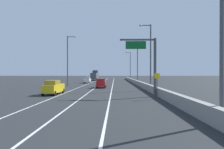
{
  "coord_description": "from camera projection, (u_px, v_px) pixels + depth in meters",
  "views": [
    {
      "loc": [
        2.09,
        -2.84,
        3.01
      ],
      "look_at": [
        1.31,
        48.28,
        2.66
      ],
      "focal_mm": 31.65,
      "sensor_mm": 36.0,
      "label": 1
    }
  ],
  "objects": [
    {
      "name": "lane_stripe_right",
      "position": [
        113.0,
        83.0,
        57.87
      ],
      "size": [
        0.16,
        130.0,
        0.0
      ],
      "primitive_type": "cube",
      "color": "silver",
      "rests_on": "ground_plane"
    },
    {
      "name": "lamp_post_right_near",
      "position": [
        218.0,
        13.0,
        11.69
      ],
      "size": [
        2.14,
        0.44,
        11.6
      ],
      "color": "#4C4C51",
      "rests_on": "ground_plane"
    },
    {
      "name": "box_truck",
      "position": [
        95.0,
        76.0,
        82.45
      ],
      "size": [
        2.65,
        9.67,
        4.22
      ],
      "color": "#4C4C51",
      "rests_on": "ground_plane"
    },
    {
      "name": "lamp_post_right_second",
      "position": [
        149.0,
        53.0,
        34.51
      ],
      "size": [
        2.14,
        0.44,
        11.6
      ],
      "color": "#4C4C51",
      "rests_on": "ground_plane"
    },
    {
      "name": "lamp_post_right_fourth",
      "position": [
        130.0,
        64.0,
        80.16
      ],
      "size": [
        2.14,
        0.44,
        11.6
      ],
      "color": "#4C4C51",
      "rests_on": "ground_plane"
    },
    {
      "name": "overhead_sign_gantry",
      "position": [
        149.0,
        60.0,
        25.24
      ],
      "size": [
        4.68,
        0.36,
        7.5
      ],
      "color": "#47474C",
      "rests_on": "ground_plane"
    },
    {
      "name": "ground_plane",
      "position": [
        109.0,
        82.0,
        66.89
      ],
      "size": [
        320.0,
        320.0,
        0.0
      ],
      "primitive_type": "plane",
      "color": "#26282B"
    },
    {
      "name": "lamp_post_left_mid",
      "position": [
        69.0,
        58.0,
        45.33
      ],
      "size": [
        2.14,
        0.44,
        11.6
      ],
      "color": "#4C4C51",
      "rests_on": "ground_plane"
    },
    {
      "name": "speed_advisory_sign",
      "position": [
        157.0,
        84.0,
        22.63
      ],
      "size": [
        0.6,
        0.11,
        3.0
      ],
      "color": "#4C4C51",
      "rests_on": "ground_plane"
    },
    {
      "name": "car_white_0",
      "position": [
        87.0,
        80.0,
        59.5
      ],
      "size": [
        1.8,
        4.16,
        1.97
      ],
      "color": "white",
      "rests_on": "ground_plane"
    },
    {
      "name": "jersey_barrier_right",
      "position": [
        141.0,
        84.0,
        42.77
      ],
      "size": [
        0.6,
        120.0,
        1.1
      ],
      "primitive_type": "cube",
      "color": "gray",
      "rests_on": "ground_plane"
    },
    {
      "name": "lamp_post_right_third",
      "position": [
        137.0,
        61.0,
        57.33
      ],
      "size": [
        2.14,
        0.44,
        11.6
      ],
      "color": "#4C4C51",
      "rests_on": "ground_plane"
    },
    {
      "name": "lane_stripe_left",
      "position": [
        89.0,
        83.0,
        57.97
      ],
      "size": [
        0.16,
        130.0,
        0.0
      ],
      "primitive_type": "cube",
      "color": "silver",
      "rests_on": "ground_plane"
    },
    {
      "name": "car_yellow_1",
      "position": [
        53.0,
        87.0,
        27.81
      ],
      "size": [
        1.98,
        4.77,
        2.02
      ],
      "color": "gold",
      "rests_on": "ground_plane"
    },
    {
      "name": "car_red_2",
      "position": [
        101.0,
        83.0,
        40.64
      ],
      "size": [
        1.9,
        4.16,
        1.89
      ],
      "color": "red",
      "rests_on": "ground_plane"
    },
    {
      "name": "lamp_post_left_near",
      "position": [
        0.0,
        34.0,
        17.94
      ],
      "size": [
        2.14,
        0.44,
        11.6
      ],
      "color": "#4C4C51",
      "rests_on": "ground_plane"
    },
    {
      "name": "lane_stripe_center",
      "position": [
        101.0,
        83.0,
        57.92
      ],
      "size": [
        0.16,
        130.0,
        0.0
      ],
      "primitive_type": "cube",
      "color": "silver",
      "rests_on": "ground_plane"
    }
  ]
}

